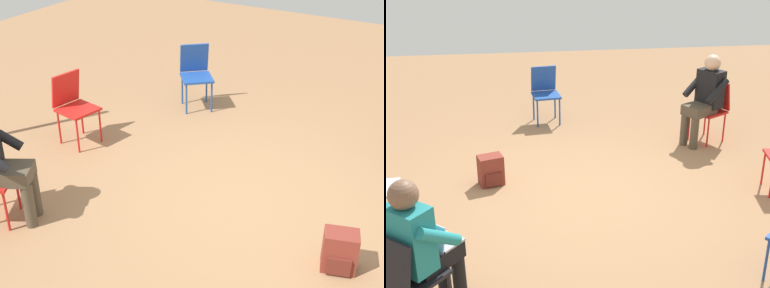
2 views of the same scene
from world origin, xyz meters
The scene contains 7 objects.
ground_plane centered at (0.00, 0.00, 0.00)m, with size 14.36×14.36×0.00m, color #99704C.
chair_northeast centered at (1.68, 1.93, 0.50)m, with size 0.58×0.58×0.85m.
chair_southwest centered at (-1.93, -1.44, 0.50)m, with size 0.57×0.55×0.85m.
chair_south centered at (0.32, -2.51, 0.50)m, with size 0.44×0.48×0.85m.
person_with_laptop centered at (1.57, 1.80, 0.69)m, with size 0.63×0.64×1.24m.
person_in_black centered at (-1.79, -1.36, 0.69)m, with size 0.63×0.62×1.24m.
backpack_near_laptop_user centered at (1.12, -0.45, 0.16)m, with size 0.33×0.30×0.36m.
Camera 2 is at (0.85, 5.32, 2.92)m, focal length 50.00 mm.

